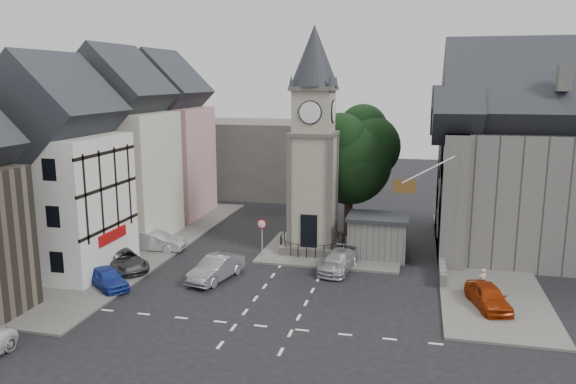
% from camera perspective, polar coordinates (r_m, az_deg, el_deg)
% --- Properties ---
extents(ground, '(120.00, 120.00, 0.00)m').
position_cam_1_polar(ground, '(34.71, 0.03, -9.78)').
color(ground, black).
rests_on(ground, ground).
extents(pavement_west, '(6.00, 30.00, 0.14)m').
position_cam_1_polar(pavement_west, '(44.24, -14.18, -5.34)').
color(pavement_west, '#595651').
rests_on(pavement_west, ground).
extents(pavement_east, '(6.00, 26.00, 0.14)m').
position_cam_1_polar(pavement_east, '(41.70, 19.06, -6.65)').
color(pavement_east, '#595651').
rests_on(pavement_east, ground).
extents(central_island, '(10.00, 8.00, 0.16)m').
position_cam_1_polar(central_island, '(41.85, 4.55, -5.97)').
color(central_island, '#595651').
rests_on(central_island, ground).
extents(road_markings, '(20.00, 8.00, 0.01)m').
position_cam_1_polar(road_markings, '(29.80, -2.44, -13.48)').
color(road_markings, silver).
rests_on(road_markings, ground).
extents(clock_tower, '(4.86, 4.86, 16.25)m').
position_cam_1_polar(clock_tower, '(40.43, 2.61, 5.11)').
color(clock_tower, '#4C4944').
rests_on(clock_tower, ground).
extents(stone_shelter, '(4.30, 3.30, 3.08)m').
position_cam_1_polar(stone_shelter, '(40.62, 9.09, -4.45)').
color(stone_shelter, slate).
rests_on(stone_shelter, ground).
extents(town_tree, '(7.20, 7.20, 10.80)m').
position_cam_1_polar(town_tree, '(45.19, 6.27, 4.25)').
color(town_tree, black).
rests_on(town_tree, ground).
extents(warning_sign_post, '(0.70, 0.19, 2.85)m').
position_cam_1_polar(warning_sign_post, '(39.84, -2.68, -3.92)').
color(warning_sign_post, black).
rests_on(warning_sign_post, ground).
extents(terrace_pink, '(8.10, 7.60, 12.80)m').
position_cam_1_polar(terrace_pink, '(53.07, -12.49, 4.67)').
color(terrace_pink, '#CB8C95').
rests_on(terrace_pink, ground).
extents(terrace_cream, '(8.10, 7.60, 12.80)m').
position_cam_1_polar(terrace_cream, '(46.04, -16.76, 3.47)').
color(terrace_cream, beige).
rests_on(terrace_cream, ground).
extents(terrace_tudor, '(8.10, 7.60, 12.00)m').
position_cam_1_polar(terrace_tudor, '(39.45, -22.47, 1.26)').
color(terrace_tudor, silver).
rests_on(terrace_tudor, ground).
extents(backdrop_west, '(20.00, 10.00, 8.00)m').
position_cam_1_polar(backdrop_west, '(63.17, -4.82, 3.57)').
color(backdrop_west, '#4C4944').
rests_on(backdrop_west, ground).
extents(east_building, '(14.40, 11.40, 12.60)m').
position_cam_1_polar(east_building, '(43.77, 23.88, 2.17)').
color(east_building, slate).
rests_on(east_building, ground).
extents(east_boundary_wall, '(0.40, 16.00, 0.90)m').
position_cam_1_polar(east_boundary_wall, '(43.28, 15.13, -5.23)').
color(east_boundary_wall, slate).
rests_on(east_boundary_wall, ground).
extents(flagpole, '(3.68, 0.10, 2.74)m').
position_cam_1_polar(flagpole, '(35.96, 14.04, 2.19)').
color(flagpole, white).
rests_on(flagpole, ground).
extents(car_west_blue, '(3.95, 3.53, 1.30)m').
position_cam_1_polar(car_west_blue, '(36.28, -17.87, -8.31)').
color(car_west_blue, navy).
rests_on(car_west_blue, ground).
extents(car_west_silver, '(4.65, 1.91, 1.50)m').
position_cam_1_polar(car_west_silver, '(43.00, -13.46, -4.84)').
color(car_west_silver, '#ABAEB3').
rests_on(car_west_silver, ground).
extents(car_west_grey, '(5.16, 4.94, 1.36)m').
position_cam_1_polar(car_west_grey, '(39.22, -16.41, -6.69)').
color(car_west_grey, '#343437').
rests_on(car_west_grey, ground).
extents(car_island_silver, '(2.65, 4.82, 1.51)m').
position_cam_1_polar(car_island_silver, '(36.23, -7.32, -7.68)').
color(car_island_silver, gray).
rests_on(car_island_silver, ground).
extents(car_island_east, '(2.48, 4.74, 1.31)m').
position_cam_1_polar(car_island_east, '(37.70, 5.13, -7.02)').
color(car_island_east, '#B1B3BA').
rests_on(car_island_east, ground).
extents(car_east_red, '(2.61, 4.31, 1.37)m').
position_cam_1_polar(car_east_red, '(33.57, 19.67, -9.97)').
color(car_east_red, '#9C2E08').
rests_on(car_east_red, ground).
extents(pedestrian, '(0.65, 0.59, 1.50)m').
position_cam_1_polar(pedestrian, '(35.76, 19.13, -8.50)').
color(pedestrian, beige).
rests_on(pedestrian, ground).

